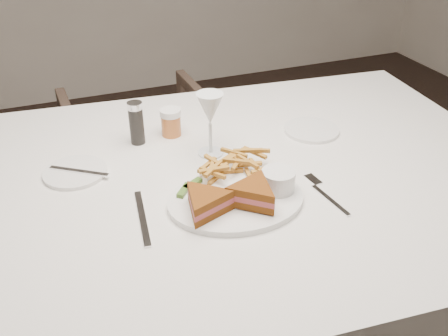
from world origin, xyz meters
TOP-DOWN VIEW (x-y plane):
  - table at (-0.07, 0.10)m, footprint 1.70×1.21m
  - chair_far at (-0.08, 1.04)m, footprint 0.63×0.60m
  - table_setting at (-0.07, 0.07)m, footprint 0.84×0.65m

SIDE VIEW (x-z plane):
  - chair_far at x=-0.08m, z-range 0.00..0.63m
  - table at x=-0.07m, z-range 0.00..0.75m
  - table_setting at x=-0.07m, z-range 0.70..0.88m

